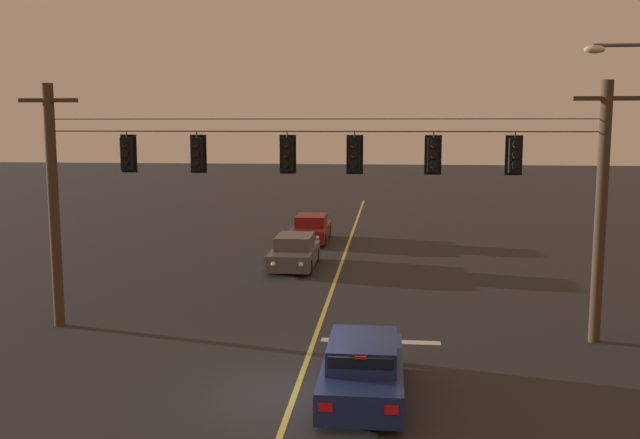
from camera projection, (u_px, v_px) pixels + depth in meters
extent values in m
plane|color=#28282B|center=(295.00, 394.00, 16.11)|extent=(180.00, 180.00, 0.00)
cube|color=#D1C64C|center=(333.00, 286.00, 26.66)|extent=(0.14, 60.00, 0.01)
cube|color=silver|center=(381.00, 341.00, 19.97)|extent=(3.40, 0.36, 0.01)
cylinder|color=#423021|center=(54.00, 207.00, 21.04)|extent=(0.32, 0.32, 7.34)
cube|color=#423021|center=(48.00, 100.00, 20.61)|extent=(1.80, 0.12, 0.12)
cylinder|color=slate|center=(49.00, 112.00, 20.65)|extent=(0.12, 0.12, 0.18)
cylinder|color=#423021|center=(601.00, 214.00, 19.45)|extent=(0.32, 0.32, 7.34)
cube|color=#423021|center=(607.00, 98.00, 19.02)|extent=(1.80, 0.12, 0.12)
cylinder|color=slate|center=(606.00, 111.00, 19.07)|extent=(0.12, 0.12, 0.18)
cylinder|color=black|center=(316.00, 131.00, 19.94)|extent=(15.89, 0.03, 0.03)
cylinder|color=black|center=(316.00, 119.00, 19.89)|extent=(15.89, 0.02, 0.02)
cylinder|color=black|center=(126.00, 134.00, 20.51)|extent=(0.04, 0.04, 0.18)
cube|color=black|center=(127.00, 154.00, 20.59)|extent=(0.32, 0.26, 0.96)
cube|color=black|center=(129.00, 154.00, 20.73)|extent=(0.48, 0.03, 1.12)
sphere|color=red|center=(125.00, 144.00, 20.39)|extent=(0.17, 0.17, 0.17)
cylinder|color=black|center=(124.00, 143.00, 20.34)|extent=(0.20, 0.10, 0.20)
sphere|color=#3D280A|center=(125.00, 154.00, 20.43)|extent=(0.17, 0.17, 0.17)
cylinder|color=black|center=(124.00, 153.00, 20.38)|extent=(0.20, 0.10, 0.20)
sphere|color=black|center=(125.00, 164.00, 20.47)|extent=(0.17, 0.17, 0.17)
cylinder|color=black|center=(125.00, 162.00, 20.42)|extent=(0.20, 0.10, 0.20)
cylinder|color=black|center=(197.00, 134.00, 20.30)|extent=(0.04, 0.04, 0.18)
cube|color=black|center=(197.00, 154.00, 20.38)|extent=(0.32, 0.26, 0.96)
cube|color=black|center=(199.00, 154.00, 20.52)|extent=(0.48, 0.03, 1.12)
sphere|color=red|center=(195.00, 144.00, 20.18)|extent=(0.17, 0.17, 0.17)
cylinder|color=black|center=(195.00, 143.00, 20.13)|extent=(0.20, 0.10, 0.20)
sphere|color=#3D280A|center=(196.00, 154.00, 20.22)|extent=(0.17, 0.17, 0.17)
cylinder|color=black|center=(195.00, 153.00, 20.17)|extent=(0.20, 0.10, 0.20)
sphere|color=black|center=(196.00, 164.00, 20.26)|extent=(0.17, 0.17, 0.17)
cylinder|color=black|center=(195.00, 163.00, 20.21)|extent=(0.20, 0.10, 0.20)
cylinder|color=black|center=(287.00, 135.00, 20.03)|extent=(0.04, 0.04, 0.18)
cube|color=black|center=(287.00, 154.00, 20.11)|extent=(0.32, 0.26, 0.96)
cube|color=black|center=(288.00, 154.00, 20.25)|extent=(0.48, 0.03, 1.12)
sphere|color=red|center=(286.00, 145.00, 19.91)|extent=(0.17, 0.17, 0.17)
cylinder|color=black|center=(286.00, 143.00, 19.87)|extent=(0.20, 0.10, 0.20)
sphere|color=#3D280A|center=(286.00, 155.00, 19.95)|extent=(0.17, 0.17, 0.17)
cylinder|color=black|center=(286.00, 153.00, 19.91)|extent=(0.20, 0.10, 0.20)
sphere|color=black|center=(286.00, 165.00, 19.99)|extent=(0.17, 0.17, 0.17)
cylinder|color=black|center=(286.00, 163.00, 19.95)|extent=(0.20, 0.10, 0.20)
cylinder|color=black|center=(355.00, 135.00, 19.84)|extent=(0.04, 0.04, 0.18)
cube|color=black|center=(355.00, 155.00, 19.92)|extent=(0.32, 0.26, 0.96)
cube|color=black|center=(355.00, 155.00, 20.06)|extent=(0.48, 0.03, 1.12)
sphere|color=red|center=(354.00, 145.00, 19.72)|extent=(0.17, 0.17, 0.17)
cylinder|color=black|center=(354.00, 143.00, 19.68)|extent=(0.20, 0.10, 0.20)
sphere|color=#3D280A|center=(354.00, 155.00, 19.76)|extent=(0.17, 0.17, 0.17)
cylinder|color=black|center=(354.00, 154.00, 19.71)|extent=(0.20, 0.10, 0.20)
sphere|color=black|center=(354.00, 165.00, 19.80)|extent=(0.17, 0.17, 0.17)
cylinder|color=black|center=(354.00, 164.00, 19.75)|extent=(0.20, 0.10, 0.20)
cylinder|color=black|center=(434.00, 135.00, 19.62)|extent=(0.04, 0.04, 0.18)
cube|color=black|center=(433.00, 155.00, 19.70)|extent=(0.32, 0.26, 0.96)
cube|color=black|center=(433.00, 155.00, 19.84)|extent=(0.48, 0.03, 1.12)
sphere|color=red|center=(434.00, 145.00, 19.50)|extent=(0.17, 0.17, 0.17)
cylinder|color=black|center=(434.00, 144.00, 19.45)|extent=(0.20, 0.10, 0.20)
sphere|color=#3D280A|center=(434.00, 155.00, 19.54)|extent=(0.17, 0.17, 0.17)
cylinder|color=black|center=(434.00, 154.00, 19.49)|extent=(0.20, 0.10, 0.20)
sphere|color=black|center=(433.00, 166.00, 19.58)|extent=(0.17, 0.17, 0.17)
cylinder|color=black|center=(433.00, 164.00, 19.53)|extent=(0.20, 0.10, 0.20)
cylinder|color=black|center=(515.00, 135.00, 19.39)|extent=(0.04, 0.04, 0.18)
cube|color=black|center=(515.00, 156.00, 19.47)|extent=(0.32, 0.26, 0.96)
cube|color=black|center=(514.00, 155.00, 19.62)|extent=(0.48, 0.03, 1.12)
sphere|color=red|center=(516.00, 145.00, 19.28)|extent=(0.17, 0.17, 0.17)
cylinder|color=black|center=(516.00, 144.00, 19.23)|extent=(0.20, 0.10, 0.20)
sphere|color=#3D280A|center=(516.00, 156.00, 19.32)|extent=(0.17, 0.17, 0.17)
cylinder|color=black|center=(516.00, 154.00, 19.27)|extent=(0.20, 0.10, 0.20)
sphere|color=black|center=(515.00, 166.00, 19.35)|extent=(0.17, 0.17, 0.17)
cylinder|color=black|center=(516.00, 165.00, 19.31)|extent=(0.20, 0.10, 0.20)
cube|color=navy|center=(363.00, 375.00, 15.92)|extent=(1.80, 4.30, 0.68)
cube|color=navy|center=(363.00, 350.00, 15.72)|extent=(1.51, 2.15, 0.54)
cube|color=black|center=(364.00, 338.00, 16.64)|extent=(1.40, 0.21, 0.48)
cube|color=black|center=(361.00, 367.00, 14.67)|extent=(1.37, 0.18, 0.46)
cylinder|color=black|center=(333.00, 362.00, 17.34)|extent=(0.22, 0.64, 0.64)
cylinder|color=black|center=(397.00, 364.00, 17.18)|extent=(0.22, 0.64, 0.64)
cylinder|color=black|center=(322.00, 404.00, 14.71)|extent=(0.22, 0.64, 0.64)
cylinder|color=black|center=(398.00, 407.00, 14.55)|extent=(0.22, 0.64, 0.64)
cube|color=red|center=(326.00, 407.00, 13.84)|extent=(0.28, 0.03, 0.18)
cube|color=red|center=(391.00, 410.00, 13.71)|extent=(0.28, 0.03, 0.18)
cube|color=red|center=(361.00, 358.00, 14.53)|extent=(0.24, 0.04, 0.06)
cube|color=#4C4C51|center=(294.00, 256.00, 30.17)|extent=(1.80, 4.30, 0.68)
cube|color=#4C4C51|center=(295.00, 241.00, 30.20)|extent=(1.51, 2.15, 0.54)
cube|color=black|center=(292.00, 245.00, 29.28)|extent=(1.40, 0.21, 0.48)
cube|color=black|center=(298.00, 237.00, 31.25)|extent=(1.37, 0.18, 0.46)
cylinder|color=black|center=(309.00, 267.00, 28.80)|extent=(0.22, 0.64, 0.64)
cylinder|color=black|center=(271.00, 266.00, 28.96)|extent=(0.22, 0.64, 0.64)
cylinder|color=black|center=(316.00, 254.00, 31.43)|extent=(0.22, 0.64, 0.64)
cylinder|color=black|center=(281.00, 254.00, 31.59)|extent=(0.22, 0.64, 0.64)
sphere|color=white|center=(301.00, 265.00, 27.96)|extent=(0.20, 0.20, 0.20)
sphere|color=white|center=(273.00, 264.00, 28.08)|extent=(0.20, 0.20, 0.20)
cube|color=maroon|center=(311.00, 232.00, 36.71)|extent=(1.80, 4.30, 0.68)
cube|color=maroon|center=(311.00, 220.00, 36.74)|extent=(1.51, 2.15, 0.54)
cube|color=black|center=(309.00, 223.00, 35.82)|extent=(1.40, 0.21, 0.48)
cube|color=black|center=(313.00, 217.00, 37.79)|extent=(1.37, 0.18, 0.46)
cylinder|color=black|center=(324.00, 240.00, 35.34)|extent=(0.22, 0.64, 0.64)
cylinder|color=black|center=(293.00, 239.00, 35.50)|extent=(0.22, 0.64, 0.64)
cylinder|color=black|center=(328.00, 232.00, 37.97)|extent=(0.22, 0.64, 0.64)
cylinder|color=black|center=(299.00, 231.00, 38.12)|extent=(0.22, 0.64, 0.64)
sphere|color=white|center=(317.00, 238.00, 34.50)|extent=(0.20, 0.20, 0.20)
sphere|color=white|center=(295.00, 237.00, 34.62)|extent=(0.20, 0.20, 0.20)
cylinder|color=#4C4F54|center=(628.00, 45.00, 18.52)|extent=(1.80, 0.10, 0.10)
ellipsoid|color=beige|center=(595.00, 49.00, 18.62)|extent=(0.56, 0.30, 0.22)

